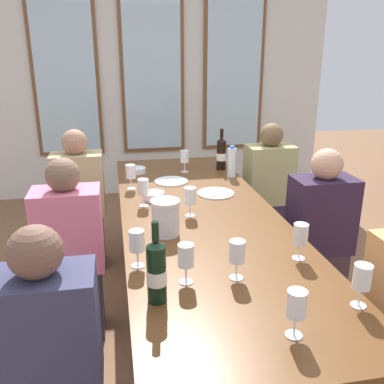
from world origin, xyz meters
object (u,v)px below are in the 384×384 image
at_px(wine_glass_4, 296,306).
at_px(white_plate_1, 216,193).
at_px(tasting_bowl_0, 165,204).
at_px(wine_glass_8, 131,172).
at_px(water_bottle, 232,162).
at_px(wine_glass_6, 300,236).
at_px(wine_glass_9, 236,253).
at_px(metal_pitcher, 166,217).
at_px(wine_glass_0, 185,158).
at_px(seated_person_5, 268,193).
at_px(dining_table, 201,225).
at_px(seated_person_2, 71,256).
at_px(wine_glass_2, 143,187).
at_px(wine_glass_3, 362,278).
at_px(white_plate_0, 171,181).
at_px(wine_glass_7, 190,196).
at_px(seated_person_0, 51,369).
at_px(wine_bottle_1, 221,154).
at_px(tasting_bowl_1, 136,170).
at_px(seated_person_3, 319,239).
at_px(tasting_bowl_2, 154,196).
at_px(seated_person_4, 80,204).
at_px(wine_bottle_0, 157,271).
at_px(wine_glass_1, 137,243).
at_px(wine_glass_5, 186,256).

bearing_deg(wine_glass_4, white_plate_1, 86.49).
bearing_deg(tasting_bowl_0, wine_glass_8, 113.97).
xyz_separation_m(water_bottle, wine_glass_6, (-0.06, -1.35, 0.00)).
bearing_deg(wine_glass_9, metal_pitcher, 115.00).
distance_m(wine_glass_0, seated_person_5, 0.77).
bearing_deg(dining_table, white_plate_1, 63.56).
distance_m(white_plate_1, tasting_bowl_0, 0.42).
distance_m(water_bottle, seated_person_2, 1.38).
xyz_separation_m(wine_glass_2, wine_glass_3, (0.72, -1.23, 0.00)).
xyz_separation_m(dining_table, seated_person_5, (0.76, 0.89, -0.15)).
bearing_deg(seated_person_2, dining_table, -3.19).
xyz_separation_m(white_plate_0, wine_glass_7, (0.02, -0.68, 0.12)).
height_order(seated_person_0, seated_person_5, same).
bearing_deg(wine_glass_9, wine_bottle_1, 77.60).
bearing_deg(wine_glass_3, wine_glass_9, 144.71).
height_order(tasting_bowl_1, seated_person_3, seated_person_3).
bearing_deg(wine_glass_4, seated_person_2, 125.73).
height_order(dining_table, tasting_bowl_2, tasting_bowl_2).
xyz_separation_m(metal_pitcher, seated_person_4, (-0.53, 1.14, -0.31)).
height_order(tasting_bowl_0, seated_person_5, seated_person_5).
bearing_deg(wine_glass_7, metal_pitcher, -126.67).
xyz_separation_m(wine_glass_7, seated_person_5, (0.83, 0.89, -0.34)).
distance_m(wine_glass_3, wine_glass_6, 0.40).
bearing_deg(wine_glass_7, wine_bottle_0, -108.75).
xyz_separation_m(wine_glass_4, wine_glass_8, (-0.46, 1.70, 0.00)).
bearing_deg(metal_pitcher, wine_glass_0, 75.48).
bearing_deg(tasting_bowl_2, wine_glass_1, -100.36).
distance_m(wine_glass_1, wine_glass_8, 1.12).
relative_size(wine_glass_0, wine_glass_4, 1.00).
bearing_deg(wine_bottle_1, metal_pitcher, -117.07).
bearing_deg(wine_bottle_1, tasting_bowl_1, 178.46).
xyz_separation_m(wine_bottle_0, seated_person_5, (1.11, 1.73, -0.34)).
height_order(seated_person_2, seated_person_5, same).
xyz_separation_m(wine_glass_0, wine_glass_9, (-0.07, -1.66, 0.00)).
xyz_separation_m(tasting_bowl_2, seated_person_3, (1.01, -0.34, -0.24)).
distance_m(water_bottle, wine_glass_5, 1.58).
xyz_separation_m(seated_person_0, seated_person_3, (1.52, 0.88, 0.00)).
bearing_deg(wine_glass_7, wine_glass_9, -85.27).
bearing_deg(seated_person_3, wine_glass_4, -121.21).
height_order(wine_glass_1, wine_glass_3, same).
distance_m(wine_bottle_0, wine_glass_1, 0.29).
xyz_separation_m(seated_person_2, seated_person_4, (0.00, 0.87, 0.00)).
relative_size(wine_bottle_0, seated_person_0, 0.30).
distance_m(wine_glass_9, seated_person_4, 1.84).
relative_size(wine_glass_0, seated_person_3, 0.16).
relative_size(tasting_bowl_0, seated_person_0, 0.13).
relative_size(wine_glass_4, wine_glass_9, 1.00).
bearing_deg(wine_glass_1, seated_person_4, 103.79).
bearing_deg(tasting_bowl_1, metal_pitcher, -86.26).
bearing_deg(tasting_bowl_2, wine_glass_3, -64.33).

